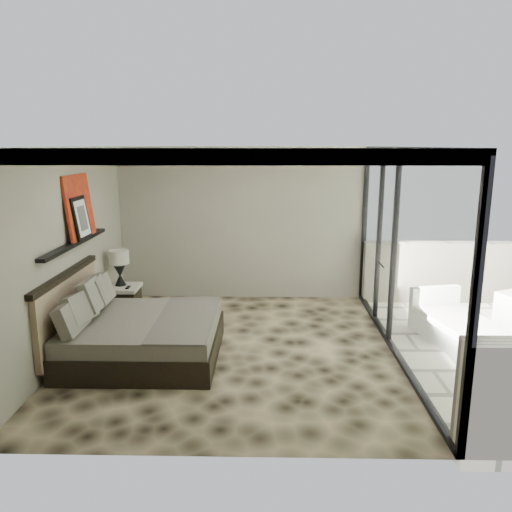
{
  "coord_description": "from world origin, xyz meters",
  "views": [
    {
      "loc": [
        0.46,
        -6.59,
        2.82
      ],
      "look_at": [
        0.31,
        0.4,
        1.26
      ],
      "focal_mm": 35.0,
      "sensor_mm": 36.0,
      "label": 1
    }
  ],
  "objects_px": {
    "bed": "(137,333)",
    "lounger": "(460,329)",
    "table_lamp": "(119,263)",
    "nightstand": "(123,300)"
  },
  "relations": [
    {
      "from": "nightstand",
      "to": "table_lamp",
      "type": "bearing_deg",
      "value": 123.45
    },
    {
      "from": "bed",
      "to": "lounger",
      "type": "relative_size",
      "value": 1.14
    },
    {
      "from": "bed",
      "to": "lounger",
      "type": "bearing_deg",
      "value": 7.4
    },
    {
      "from": "table_lamp",
      "to": "bed",
      "type": "bearing_deg",
      "value": -67.72
    },
    {
      "from": "bed",
      "to": "nightstand",
      "type": "height_order",
      "value": "bed"
    },
    {
      "from": "bed",
      "to": "nightstand",
      "type": "relative_size",
      "value": 3.65
    },
    {
      "from": "bed",
      "to": "lounger",
      "type": "xyz_separation_m",
      "value": [
        4.58,
        0.59,
        -0.13
      ]
    },
    {
      "from": "bed",
      "to": "table_lamp",
      "type": "height_order",
      "value": "bed"
    },
    {
      "from": "bed",
      "to": "table_lamp",
      "type": "relative_size",
      "value": 3.41
    },
    {
      "from": "table_lamp",
      "to": "lounger",
      "type": "height_order",
      "value": "table_lamp"
    }
  ]
}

